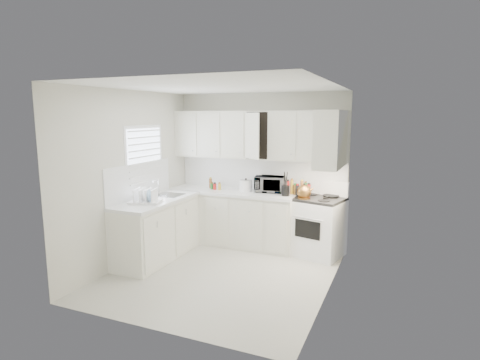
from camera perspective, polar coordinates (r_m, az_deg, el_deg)
The scene contains 35 objects.
floor at distance 5.77m, azimuth -2.77°, elevation -13.43°, with size 3.20×3.20×0.00m, color beige.
ceiling at distance 5.33m, azimuth -3.00°, elevation 13.31°, with size 3.20×3.20×0.00m, color white.
wall_back at distance 6.86m, azimuth 2.91°, elevation 1.55°, with size 3.00×3.00×0.00m, color beige.
wall_front at distance 4.04m, azimuth -12.75°, elevation -4.22°, with size 3.00×3.00×0.00m, color beige.
wall_left at distance 6.19m, azimuth -15.51°, elevation 0.36°, with size 3.20×3.20×0.00m, color beige.
wall_right at distance 4.94m, azimuth 13.00°, elevation -1.75°, with size 3.20×3.20×0.00m, color beige.
window_blinds at distance 6.42m, azimuth -13.54°, elevation 3.01°, with size 0.06×0.96×1.06m, color white, non-canonical shape.
lower_cabinets_back at distance 6.89m, azimuth -1.06°, elevation -5.61°, with size 2.22×0.60×0.90m, color beige, non-canonical shape.
lower_cabinets_left at distance 6.35m, azimuth -11.90°, elevation -7.13°, with size 0.60×1.60×0.90m, color beige, non-canonical shape.
countertop_back at distance 6.78m, azimuth -1.11°, elevation -1.75°, with size 2.24×0.64×0.05m, color silver.
countertop_left at distance 6.23m, azimuth -11.97°, elevation -2.95°, with size 0.64×1.62×0.05m, color silver.
backsplash_back at distance 6.86m, azimuth 2.88°, elevation 0.92°, with size 2.98×0.02×0.55m, color silver.
backsplash_left at distance 6.35m, azimuth -14.29°, elevation -0.05°, with size 0.02×1.60×0.55m, color silver.
upper_cabinets_back at distance 6.68m, azimuth 2.45°, elevation 3.07°, with size 3.00×0.33×0.80m, color beige, non-canonical shape.
upper_cabinets_right at distance 5.74m, azimuth 12.87°, elevation 1.80°, with size 0.33×0.90×0.80m, color beige, non-canonical shape.
sink at distance 6.49m, azimuth -10.26°, elevation -1.10°, with size 0.42×0.38×0.30m, color gray, non-canonical shape.
stove at distance 6.43m, azimuth 11.04°, elevation -5.50°, with size 0.78×0.64×1.20m, color white, non-canonical shape.
tea_kettle at distance 6.21m, azimuth 9.24°, elevation -1.55°, with size 0.28×0.24×0.26m, color olive, non-canonical shape.
frying_pan at distance 6.47m, azimuth 12.99°, elevation -2.18°, with size 0.25×0.42×0.04m, color black, non-canonical shape.
microwave at distance 6.65m, azimuth 4.30°, elevation -0.33°, with size 0.49×0.27×0.33m, color gray.
rice_cooker at distance 6.73m, azimuth 0.85°, elevation -0.66°, with size 0.22×0.22×0.22m, color white, non-canonical shape.
paper_towel at distance 6.81m, azimuth 2.68°, elevation -0.33°, with size 0.12×0.12×0.27m, color white.
utensil_crock at distance 6.34m, azimuth 6.62°, elevation -0.50°, with size 0.13×0.13×0.40m, color black, non-canonical shape.
dish_rack at distance 5.98m, azimuth -13.57°, elevation -2.08°, with size 0.44×0.33×0.24m, color white, non-canonical shape.
spice_left_0 at distance 7.07m, azimuth -4.10°, elevation -0.56°, with size 0.06×0.06×0.13m, color brown.
spice_left_1 at distance 6.96m, azimuth -3.88°, elevation -0.72°, with size 0.06×0.06×0.13m, color #226827.
spice_left_2 at distance 7.00m, azimuth -3.00°, elevation -0.65°, with size 0.06×0.06×0.13m, color red.
spice_left_3 at distance 6.89m, azimuth -2.77°, elevation -0.81°, with size 0.06×0.06×0.13m, color gold.
sauce_right_0 at distance 6.59m, azimuth 7.23°, elevation -1.08°, with size 0.06×0.06×0.19m, color red.
sauce_right_1 at distance 6.52m, azimuth 7.55°, elevation -1.20°, with size 0.06×0.06×0.19m, color gold.
sauce_right_2 at distance 6.56m, azimuth 8.15°, elevation -1.15°, with size 0.06×0.06×0.19m, color brown.
sauce_right_3 at distance 6.49m, azimuth 8.49°, elevation -1.27°, with size 0.06×0.06×0.19m, color black.
sauce_right_4 at distance 6.54m, azimuth 9.08°, elevation -1.21°, with size 0.06×0.06×0.19m, color brown.
sauce_right_5 at distance 6.47m, azimuth 9.43°, elevation -1.34°, with size 0.06×0.06×0.19m, color #226827.
sauce_right_6 at distance 6.51m, azimuth 10.02°, elevation -1.28°, with size 0.06×0.06×0.19m, color red.
Camera 1 is at (2.30, -4.79, 2.24)m, focal length 29.54 mm.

